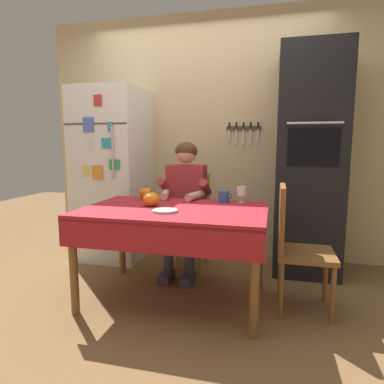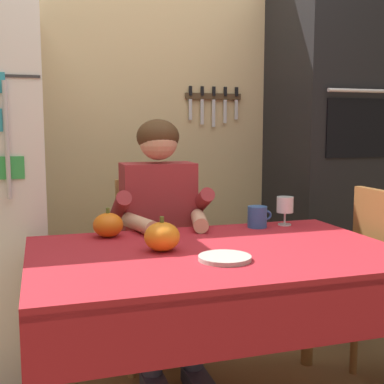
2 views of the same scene
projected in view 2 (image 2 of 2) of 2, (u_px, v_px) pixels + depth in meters
The scene contains 10 objects.
back_wall_assembly at pixel (155, 112), 3.03m from camera, with size 3.70×0.13×2.60m.
wall_oven at pixel (329, 153), 3.03m from camera, with size 0.60×0.64×2.10m.
dining_table at pixel (218, 272), 1.90m from camera, with size 1.40×0.90×0.74m.
chair_behind_person at pixel (153, 259), 2.64m from camera, with size 0.40×0.40×0.93m.
seated_person at pixel (161, 224), 2.44m from camera, with size 0.47×0.55×1.25m.
coffee_mug at pixel (258, 217), 2.32m from camera, with size 0.12×0.09×0.10m.
wine_glass at pixel (285, 206), 2.37m from camera, with size 0.08×0.08×0.14m.
pumpkin_large at pixel (162, 237), 1.88m from camera, with size 0.14×0.14×0.13m.
pumpkin_medium at pixel (108, 225), 2.12m from camera, with size 0.13×0.13×0.13m.
serving_tray at pixel (225, 258), 1.75m from camera, with size 0.19×0.19×0.02m, color #B7B2A8.
Camera 2 is at (-0.63, -1.65, 1.20)m, focal length 46.60 mm.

